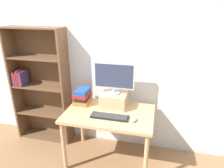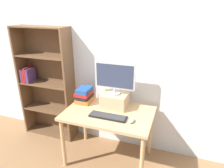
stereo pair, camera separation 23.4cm
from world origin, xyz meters
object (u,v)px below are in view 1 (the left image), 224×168
Objects in this scene: desk at (109,119)px; bookshelf_unit at (40,85)px; computer_mouse at (134,119)px; computer_monitor at (114,77)px; keyboard at (110,117)px; book_stack at (82,96)px; riser_box at (114,100)px.

desk is 0.64× the size of bookshelf_unit.
desk is 10.75× the size of computer_mouse.
bookshelf_unit is at bearing 173.72° from computer_monitor.
keyboard is 0.55m from book_stack.
computer_mouse is at bearing -45.26° from riser_box.
riser_box is (0.02, 0.19, 0.18)m from desk.
book_stack is (-0.44, -0.02, 0.01)m from riser_box.
computer_monitor reaches higher than riser_box.
desk is 2.44× the size of keyboard.
riser_box is at bearing 134.74° from computer_mouse.
desk is 0.26m from riser_box.
riser_box is 1.30× the size of book_stack.
computer_monitor is at bearing 92.98° from keyboard.
computer_mouse is (0.33, -0.13, 0.11)m from desk.
keyboard is (0.04, -0.12, 0.10)m from desk.
desk is 2.11× the size of computer_monitor.
bookshelf_unit reaches higher than book_stack.
keyboard is 4.40× the size of computer_mouse.
bookshelf_unit is at bearing 159.87° from keyboard.
bookshelf_unit is 5.21× the size of riser_box.
desk is 4.35× the size of book_stack.
keyboard reaches higher than desk.
riser_box is at bearing 2.60° from book_stack.
computer_mouse is 0.81m from book_stack.
desk is at bearing -15.40° from bookshelf_unit.
keyboard is at bearing -72.73° from desk.
computer_monitor is 1.16× the size of keyboard.
desk is at bearing -22.02° from book_stack.
computer_monitor is at bearing 2.40° from book_stack.
riser_box is 0.63× the size of computer_monitor.
book_stack is at bearing 157.98° from desk.
riser_box is at bearing 92.97° from keyboard.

